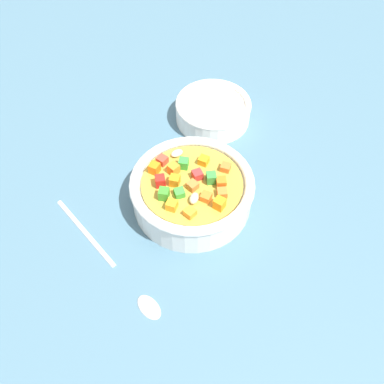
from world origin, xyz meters
The scene contains 4 objects.
ground_plane centered at (0.00, 0.00, -1.00)cm, with size 140.00×140.00×2.00cm, color #42667A.
soup_bowl_main centered at (-0.01, -0.01, 2.68)cm, with size 16.02×16.02×5.72cm.
spoon centered at (-9.60, -9.54, 0.40)cm, with size 13.85×18.01×0.92cm.
side_bowl_small centered at (4.67, 16.14, 1.87)cm, with size 11.70×11.70×3.61cm.
Camera 1 is at (-2.82, -32.87, 44.91)cm, focal length 38.64 mm.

